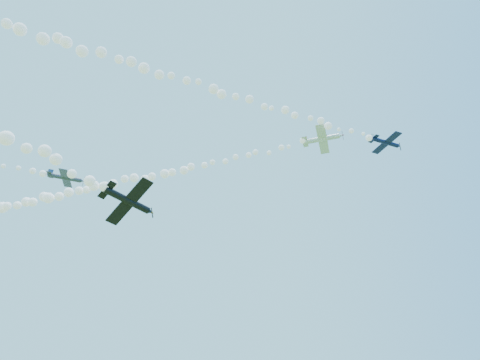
{
  "coord_description": "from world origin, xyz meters",
  "views": [
    {
      "loc": [
        5.56,
        -55.15,
        2.0
      ],
      "look_at": [
        3.34,
        -7.36,
        45.07
      ],
      "focal_mm": 30.0,
      "sensor_mm": 36.0,
      "label": 1
    }
  ],
  "objects_px": {
    "plane_white": "(322,139)",
    "plane_black": "(129,201)",
    "plane_navy": "(386,143)",
    "plane_grey": "(66,178)"
  },
  "relations": [
    {
      "from": "plane_navy",
      "to": "plane_black",
      "type": "xyz_separation_m",
      "value": [
        -39.4,
        -7.85,
        -17.82
      ]
    },
    {
      "from": "plane_white",
      "to": "plane_black",
      "type": "distance_m",
      "value": 35.15
    },
    {
      "from": "plane_white",
      "to": "plane_navy",
      "type": "height_order",
      "value": "plane_white"
    },
    {
      "from": "plane_navy",
      "to": "plane_white",
      "type": "bearing_deg",
      "value": 158.18
    },
    {
      "from": "plane_white",
      "to": "plane_grey",
      "type": "bearing_deg",
      "value": -166.21
    },
    {
      "from": "plane_navy",
      "to": "plane_black",
      "type": "height_order",
      "value": "plane_navy"
    },
    {
      "from": "plane_navy",
      "to": "plane_grey",
      "type": "relative_size",
      "value": 1.0
    },
    {
      "from": "plane_white",
      "to": "plane_black",
      "type": "bearing_deg",
      "value": -151.55
    },
    {
      "from": "plane_black",
      "to": "plane_white",
      "type": "bearing_deg",
      "value": -34.29
    },
    {
      "from": "plane_grey",
      "to": "plane_black",
      "type": "height_order",
      "value": "plane_grey"
    }
  ]
}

